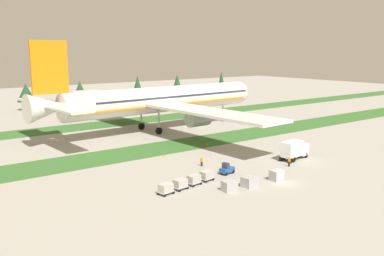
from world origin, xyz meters
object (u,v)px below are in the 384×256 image
(uld_container_0, at_px, (251,182))
(ground_crew_loader, at_px, (202,161))
(cargo_dolly_third, at_px, (180,183))
(uld_container_3, at_px, (249,182))
(cargo_dolly_lead, at_px, (207,175))
(taxiway_marker_1, at_px, (221,141))
(uld_container_1, at_px, (229,186))
(baggage_tug, at_px, (227,169))
(taxiway_marker_2, at_px, (207,144))
(cargo_dolly_second, at_px, (194,179))
(taxiway_marker_0, at_px, (164,155))
(catering_truck, at_px, (294,149))
(uld_container_2, at_px, (277,175))
(ground_crew_marshaller, at_px, (289,161))
(cargo_dolly_fourth, at_px, (166,188))
(airliner, at_px, (157,100))

(uld_container_0, bearing_deg, ground_crew_loader, 85.20)
(cargo_dolly_third, distance_m, uld_container_3, 10.28)
(cargo_dolly_lead, relative_size, cargo_dolly_third, 1.00)
(taxiway_marker_1, bearing_deg, uld_container_0, -122.58)
(cargo_dolly_lead, bearing_deg, ground_crew_loader, 137.72)
(ground_crew_loader, bearing_deg, uld_container_3, 147.70)
(uld_container_0, relative_size, taxiway_marker_1, 3.91)
(ground_crew_loader, height_order, uld_container_1, ground_crew_loader)
(baggage_tug, distance_m, cargo_dolly_lead, 5.03)
(uld_container_3, height_order, taxiway_marker_2, uld_container_3)
(cargo_dolly_second, height_order, cargo_dolly_third, same)
(taxiway_marker_0, height_order, taxiway_marker_1, taxiway_marker_0)
(taxiway_marker_0, xyz_separation_m, taxiway_marker_2, (12.81, 2.72, 0.06))
(catering_truck, relative_size, taxiway_marker_0, 13.46)
(cargo_dolly_second, height_order, taxiway_marker_1, cargo_dolly_second)
(cargo_dolly_third, bearing_deg, uld_container_2, 60.06)
(catering_truck, bearing_deg, ground_crew_loader, -120.36)
(uld_container_2, bearing_deg, ground_crew_loader, 108.51)
(ground_crew_marshaller, relative_size, taxiway_marker_0, 3.24)
(taxiway_marker_2, bearing_deg, uld_container_0, -115.41)
(cargo_dolly_lead, relative_size, taxiway_marker_1, 4.72)
(uld_container_1, xyz_separation_m, taxiway_marker_0, (3.23, 22.50, -0.50))
(baggage_tug, distance_m, uld_container_1, 8.56)
(cargo_dolly_third, height_order, taxiway_marker_0, cargo_dolly_third)
(cargo_dolly_second, distance_m, taxiway_marker_1, 31.16)
(taxiway_marker_0, xyz_separation_m, taxiway_marker_1, (17.58, 3.58, -0.01))
(cargo_dolly_fourth, height_order, taxiway_marker_1, cargo_dolly_fourth)
(cargo_dolly_second, distance_m, uld_container_0, 8.57)
(airliner, xyz_separation_m, baggage_tug, (-10.81, -38.95, -7.14))
(baggage_tug, distance_m, catering_truck, 16.44)
(ground_crew_loader, bearing_deg, ground_crew_marshaller, -154.23)
(airliner, xyz_separation_m, ground_crew_marshaller, (0.95, -42.15, -7.01))
(catering_truck, bearing_deg, cargo_dolly_fourth, -95.43)
(uld_container_0, distance_m, taxiway_marker_2, 28.54)
(cargo_dolly_lead, distance_m, taxiway_marker_2, 24.91)
(uld_container_2, height_order, taxiway_marker_0, uld_container_2)
(cargo_dolly_lead, xyz_separation_m, ground_crew_loader, (4.49, 6.99, 0.03))
(taxiway_marker_1, bearing_deg, ground_crew_loader, -140.16)
(uld_container_2, bearing_deg, cargo_dolly_third, 159.65)
(catering_truck, height_order, ground_crew_marshaller, catering_truck)
(catering_truck, height_order, taxiway_marker_2, catering_truck)
(uld_container_3, bearing_deg, cargo_dolly_second, 137.77)
(cargo_dolly_third, xyz_separation_m, ground_crew_loader, (10.21, 7.96, 0.03))
(cargo_dolly_lead, bearing_deg, uld_container_3, 18.69)
(baggage_tug, distance_m, uld_container_0, 7.39)
(cargo_dolly_fourth, distance_m, catering_truck, 30.00)
(cargo_dolly_fourth, distance_m, ground_crew_marshaller, 25.31)
(taxiway_marker_0, bearing_deg, taxiway_marker_2, 11.99)
(cargo_dolly_lead, height_order, taxiway_marker_0, cargo_dolly_lead)
(airliner, distance_m, cargo_dolly_lead, 43.37)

